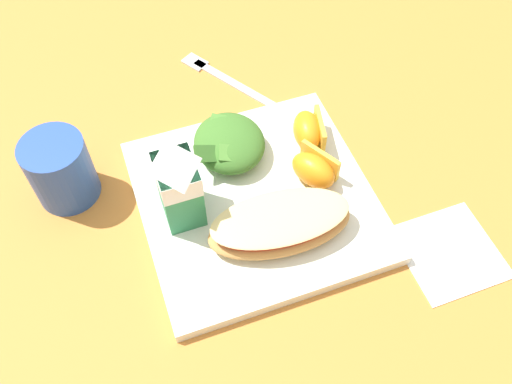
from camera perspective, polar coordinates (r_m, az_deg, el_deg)
The scene contains 10 objects.
ground at distance 0.69m, azimuth 0.00°, elevation -1.24°, with size 3.00×3.00×0.00m, color #C67A33.
white_plate at distance 0.68m, azimuth 0.00°, elevation -0.86°, with size 0.28×0.28×0.02m, color white.
cheesy_pizza_bread at distance 0.64m, azimuth 2.49°, elevation -3.32°, with size 0.09×0.18×0.04m.
green_salad_pile at distance 0.71m, azimuth -2.78°, elevation 5.10°, with size 0.10×0.10×0.05m.
milk_carton at distance 0.62m, azimuth -8.07°, elevation 0.96°, with size 0.06×0.04×0.11m.
orange_wedge_front at distance 0.68m, azimuth 5.90°, elevation 2.56°, with size 0.07×0.06×0.04m.
orange_wedge_middle at distance 0.72m, azimuth 5.46°, elevation 6.37°, with size 0.07×0.05×0.04m.
paper_napkin at distance 0.69m, azimuth 19.37°, elevation -5.85°, with size 0.11×0.11×0.00m, color white.
metal_fork at distance 0.84m, azimuth -3.14°, elevation 11.66°, with size 0.17×0.11×0.01m.
drinking_blue_cup at distance 0.71m, azimuth -19.55°, elevation 2.15°, with size 0.08×0.08×0.09m, color #284CA3.
Camera 1 is at (-0.36, 0.13, 0.57)m, focal length 38.70 mm.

